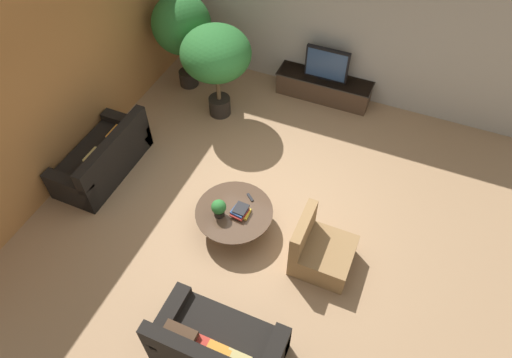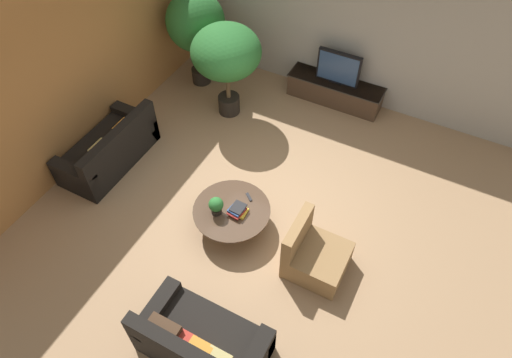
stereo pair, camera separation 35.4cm
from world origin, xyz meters
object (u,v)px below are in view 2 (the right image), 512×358
object	(u,v)px
media_console	(335,91)
potted_plant_tabletop	(216,206)
coffee_table	(232,214)
television	(339,68)
couch_by_wall	(110,150)
couch_near_entry	(201,343)
potted_palm_tall	(196,24)
potted_palm_corner	(226,54)
armchair_wicker	(314,255)

from	to	relation	value
media_console	potted_plant_tabletop	xyz separation A→B (m)	(-0.45, -3.61, 0.30)
coffee_table	television	bearing A→B (deg)	85.36
media_console	television	distance (m)	0.53
couch_by_wall	couch_near_entry	xyz separation A→B (m)	(3.10, -2.05, 0.01)
television	potted_palm_tall	xyz separation A→B (m)	(-2.59, -0.66, 0.52)
media_console	coffee_table	distance (m)	3.47
media_console	potted_palm_tall	distance (m)	2.88
couch_by_wall	potted_palm_corner	world-z (taller)	potted_palm_corner
media_console	couch_near_entry	bearing A→B (deg)	-86.21
coffee_table	potted_palm_tall	world-z (taller)	potted_palm_tall
potted_palm_corner	media_console	bearing A→B (deg)	36.39
media_console	television	bearing A→B (deg)	-90.00
television	couch_by_wall	world-z (taller)	television
armchair_wicker	potted_palm_tall	xyz separation A→B (m)	(-3.67, 2.89, 1.01)
potted_palm_tall	potted_palm_corner	distance (m)	1.10
potted_plant_tabletop	couch_by_wall	bearing A→B (deg)	171.67
media_console	armchair_wicker	bearing A→B (deg)	-73.18
media_console	armchair_wicker	xyz separation A→B (m)	(1.07, -3.55, 0.03)
television	couch_by_wall	bearing A→B (deg)	-130.02
television	coffee_table	distance (m)	3.51
couch_by_wall	potted_palm_tall	xyz separation A→B (m)	(0.15, 2.61, 1.00)
couch_by_wall	potted_palm_corner	bearing A→B (deg)	151.77
media_console	couch_by_wall	world-z (taller)	couch_by_wall
couch_by_wall	armchair_wicker	world-z (taller)	armchair_wicker
armchair_wicker	potted_palm_corner	world-z (taller)	potted_palm_corner
armchair_wicker	media_console	bearing A→B (deg)	16.82
potted_palm_tall	potted_palm_corner	size ratio (longest dim) A/B	1.06
potted_palm_corner	couch_by_wall	bearing A→B (deg)	-118.23
media_console	armchair_wicker	size ratio (longest dim) A/B	2.12
couch_near_entry	armchair_wicker	bearing A→B (deg)	-112.21
television	coffee_table	xyz separation A→B (m)	(-0.28, -3.46, -0.49)
coffee_table	potted_palm_tall	size ratio (longest dim) A/B	0.61
couch_near_entry	potted_plant_tabletop	xyz separation A→B (m)	(-0.80, 1.71, 0.25)
coffee_table	potted_palm_corner	world-z (taller)	potted_palm_corner
armchair_wicker	potted_plant_tabletop	bearing A→B (deg)	92.05
television	couch_near_entry	xyz separation A→B (m)	(0.35, -5.32, -0.48)
armchair_wicker	potted_palm_corner	size ratio (longest dim) A/B	0.49
coffee_table	potted_palm_corner	xyz separation A→B (m)	(-1.36, 2.26, 0.99)
media_console	couch_by_wall	size ratio (longest dim) A/B	1.06
media_console	potted_palm_tall	world-z (taller)	potted_palm_tall
armchair_wicker	potted_plant_tabletop	world-z (taller)	armchair_wicker
potted_palm_corner	armchair_wicker	bearing A→B (deg)	-40.88
couch_by_wall	couch_near_entry	bearing A→B (deg)	56.52
coffee_table	armchair_wicker	bearing A→B (deg)	-3.72
media_console	television	world-z (taller)	television
potted_palm_corner	potted_plant_tabletop	distance (m)	2.77
television	potted_palm_corner	xyz separation A→B (m)	(-1.64, -1.20, 0.50)
television	potted_palm_tall	bearing A→B (deg)	-165.67
potted_plant_tabletop	media_console	bearing A→B (deg)	82.93
potted_palm_tall	couch_by_wall	bearing A→B (deg)	-93.28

